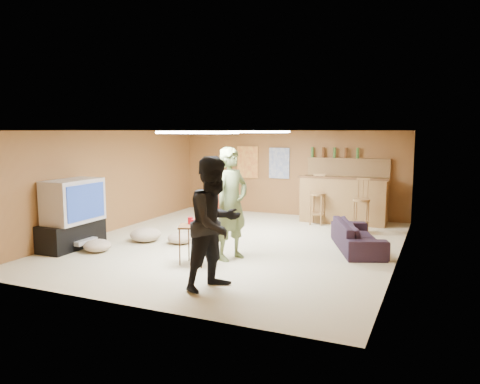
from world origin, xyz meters
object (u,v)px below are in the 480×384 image
at_px(tv_body, 73,201).
at_px(person_black, 215,223).
at_px(bar_counter, 344,200).
at_px(tray_table, 195,245).
at_px(sofa, 358,236).
at_px(person_olive, 231,204).

height_order(tv_body, person_black, person_black).
relative_size(bar_counter, tray_table, 3.04).
height_order(tv_body, bar_counter, tv_body).
bearing_deg(sofa, tray_table, 110.02).
bearing_deg(tv_body, person_olive, 9.56).
bearing_deg(person_black, tray_table, 62.99).
distance_m(person_black, sofa, 3.38).
relative_size(person_olive, person_black, 1.04).
bearing_deg(person_olive, tray_table, 163.78).
bearing_deg(person_olive, bar_counter, 4.20).
bearing_deg(person_olive, sofa, -31.27).
bearing_deg(tv_body, tray_table, -1.07).
bearing_deg(person_olive, tv_body, 119.87).
bearing_deg(bar_counter, person_olive, -106.11).
bearing_deg(person_olive, person_black, -143.61).
xyz_separation_m(bar_counter, person_black, (-0.71, -5.42, 0.38)).
distance_m(sofa, tray_table, 3.08).
bearing_deg(bar_counter, tv_body, -133.00).
height_order(person_black, sofa, person_black).
relative_size(tv_body, tray_table, 1.67).
height_order(tv_body, tray_table, tv_body).
height_order(person_black, tray_table, person_black).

